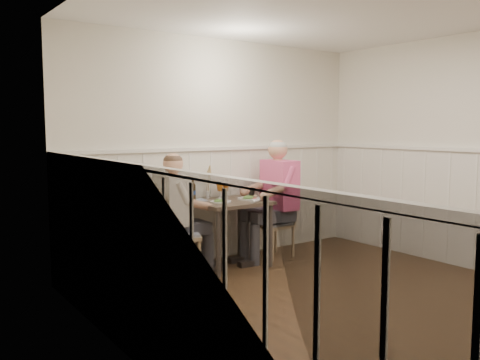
{
  "coord_description": "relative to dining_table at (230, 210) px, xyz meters",
  "views": [
    {
      "loc": [
        -3.31,
        -2.83,
        1.58
      ],
      "look_at": [
        -0.14,
        1.64,
        1.0
      ],
      "focal_mm": 38.0,
      "sensor_mm": 36.0,
      "label": 1
    }
  ],
  "objects": [
    {
      "name": "grass_vase",
      "position": [
        -0.1,
        0.3,
        0.29
      ],
      "size": [
        0.05,
        0.05,
        0.4
      ],
      "color": "silver",
      "rests_on": "dining_table"
    },
    {
      "name": "ground_plane",
      "position": [
        0.14,
        -1.84,
        -0.64
      ],
      "size": [
        4.5,
        4.5,
        0.0
      ],
      "primitive_type": "plane",
      "color": "#47321E"
    },
    {
      "name": "plate_diner",
      "position": [
        -0.17,
        -0.06,
        0.13
      ],
      "size": [
        0.24,
        0.24,
        0.06
      ],
      "color": "white",
      "rests_on": "dining_table"
    },
    {
      "name": "wainscot",
      "position": [
        0.14,
        -1.15,
        0.05
      ],
      "size": [
        4.0,
        4.49,
        1.34
      ],
      "color": "white",
      "rests_on": "ground"
    },
    {
      "name": "beer_bottle",
      "position": [
        -0.33,
        0.24,
        0.22
      ],
      "size": [
        0.07,
        0.07,
        0.24
      ],
      "color": "#31210E",
      "rests_on": "dining_table"
    },
    {
      "name": "beer_glass_a",
      "position": [
        0.09,
        0.22,
        0.23
      ],
      "size": [
        0.07,
        0.07,
        0.18
      ],
      "color": "silver",
      "rests_on": "dining_table"
    },
    {
      "name": "diner_cream",
      "position": [
        -0.67,
        0.05,
        -0.08
      ],
      "size": [
        0.62,
        0.43,
        1.33
      ],
      "color": "#3F3F47",
      "rests_on": "ground"
    },
    {
      "name": "dining_table",
      "position": [
        0.0,
        0.0,
        0.0
      ],
      "size": [
        0.8,
        0.7,
        0.75
      ],
      "color": "brown",
      "rests_on": "ground"
    },
    {
      "name": "room_shell",
      "position": [
        0.14,
        -1.84,
        0.88
      ],
      "size": [
        4.04,
        4.54,
        2.6
      ],
      "color": "silver",
      "rests_on": "ground"
    },
    {
      "name": "rolled_napkin",
      "position": [
        0.14,
        -0.29,
        0.13
      ],
      "size": [
        0.17,
        0.12,
        0.04
      ],
      "color": "white",
      "rests_on": "dining_table"
    },
    {
      "name": "chair_right",
      "position": [
        0.71,
        0.02,
        -0.21
      ],
      "size": [
        0.38,
        0.38,
        0.8
      ],
      "color": "tan",
      "rests_on": "ground"
    },
    {
      "name": "gingham_mat",
      "position": [
        -0.33,
        0.23,
        0.11
      ],
      "size": [
        0.3,
        0.25,
        0.01
      ],
      "color": "#657EB0",
      "rests_on": "dining_table"
    },
    {
      "name": "plate_man",
      "position": [
        0.23,
        -0.06,
        0.13
      ],
      "size": [
        0.28,
        0.28,
        0.07
      ],
      "color": "white",
      "rests_on": "dining_table"
    },
    {
      "name": "man_in_pink",
      "position": [
        0.64,
        -0.04,
        -0.03
      ],
      "size": [
        0.68,
        0.47,
        1.45
      ],
      "color": "#3F3F47",
      "rests_on": "ground"
    },
    {
      "name": "chair_left",
      "position": [
        -0.69,
        0.01,
        -0.16
      ],
      "size": [
        0.54,
        0.54,
        0.88
      ],
      "color": "tan",
      "rests_on": "ground"
    },
    {
      "name": "beer_glass_b",
      "position": [
        -0.01,
        0.19,
        0.25
      ],
      "size": [
        0.08,
        0.08,
        0.2
      ],
      "color": "silver",
      "rests_on": "dining_table"
    }
  ]
}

